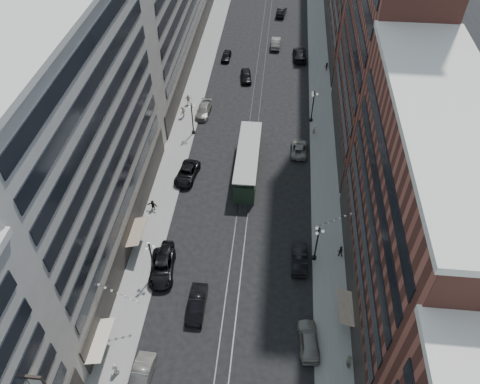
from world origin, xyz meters
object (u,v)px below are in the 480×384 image
at_px(car_4, 309,340).
at_px(pedestrian_1, 116,369).
at_px(car_7, 187,173).
at_px(pedestrian_6, 188,99).
at_px(car_11, 299,148).
at_px(car_13, 246,76).
at_px(pedestrian_5, 153,205).
at_px(lamppost_sw_far, 152,258).
at_px(streetcar, 248,162).
at_px(car_2, 162,268).
at_px(pedestrian_2, 136,236).
at_px(car_14, 276,43).
at_px(pedestrian_8, 314,130).
at_px(lamppost_se_mid, 313,105).
at_px(pedestrian_7, 340,251).
at_px(car_5, 197,304).
at_px(car_10, 299,259).
at_px(car_1, 141,378).
at_px(car_extra_0, 166,255).
at_px(lamppost_se_far, 317,243).
at_px(car_9, 226,56).
at_px(lamppost_sw_mid, 192,117).
at_px(car_8, 204,110).
at_px(pedestrian_9, 327,67).
at_px(pedestrian_4, 349,361).
at_px(pedestrian_extra_0, 183,111).
at_px(car_12, 300,54).
at_px(car_extra_1, 281,12).

relative_size(car_4, pedestrian_1, 3.24).
distance_m(car_7, pedestrian_6, 18.25).
relative_size(car_11, car_13, 1.09).
height_order(car_7, pedestrian_5, pedestrian_5).
height_order(lamppost_sw_far, streetcar, lamppost_sw_far).
distance_m(lamppost_sw_far, pedestrian_1, 12.10).
xyz_separation_m(car_2, pedestrian_2, (-4.10, 4.19, 0.28)).
relative_size(car_4, car_7, 0.89).
xyz_separation_m(car_14, pedestrian_8, (7.02, -28.58, 0.21)).
bearing_deg(lamppost_se_mid, car_7, -139.25).
bearing_deg(pedestrian_5, pedestrian_7, -0.97).
height_order(car_2, car_5, car_5).
relative_size(car_5, car_10, 1.02).
distance_m(car_1, car_extra_0, 14.79).
xyz_separation_m(streetcar, pedestrian_8, (9.50, 9.35, -0.69)).
height_order(lamppost_se_far, car_9, lamppost_se_far).
bearing_deg(streetcar, pedestrian_1, -108.49).
bearing_deg(lamppost_se_mid, lamppost_sw_mid, -164.80).
relative_size(car_1, car_8, 0.98).
xyz_separation_m(pedestrian_2, car_13, (10.12, 39.19, -0.31)).
xyz_separation_m(lamppost_sw_mid, car_extra_0, (0.80, -24.68, -2.37)).
xyz_separation_m(pedestrian_1, car_11, (17.58, 35.86, -0.23)).
height_order(car_2, pedestrian_2, pedestrian_2).
relative_size(pedestrian_5, pedestrian_6, 0.83).
bearing_deg(car_14, pedestrian_7, 101.21).
distance_m(pedestrian_5, pedestrian_9, 45.07).
xyz_separation_m(car_1, pedestrian_8, (17.17, 40.77, 0.22)).
bearing_deg(lamppost_sw_mid, pedestrian_4, -59.23).
distance_m(car_2, pedestrian_extra_0, 31.02).
relative_size(lamppost_sw_mid, car_5, 1.08).
bearing_deg(car_12, lamppost_se_far, 89.85).
bearing_deg(pedestrian_9, car_1, -105.11).
relative_size(car_extra_0, car_extra_1, 0.83).
distance_m(car_1, pedestrian_1, 2.71).
bearing_deg(car_1, car_4, 21.78).
relative_size(car_1, car_7, 0.91).
bearing_deg(car_7, car_8, 97.84).
height_order(car_5, car_14, car_5).
relative_size(car_12, car_13, 1.34).
relative_size(car_10, car_extra_1, 0.98).
relative_size(car_7, pedestrian_8, 3.11).
distance_m(pedestrian_1, car_11, 39.94).
relative_size(car_5, pedestrian_1, 3.33).
bearing_deg(lamppost_sw_far, lamppost_se_mid, 60.10).
height_order(pedestrian_6, pedestrian_7, pedestrian_6).
relative_size(lamppost_sw_far, pedestrian_extra_0, 2.94).
distance_m(streetcar, pedestrian_extra_0, 16.89).
distance_m(car_12, pedestrian_5, 46.44).
bearing_deg(car_1, car_5, 67.79).
relative_size(lamppost_se_mid, car_2, 0.94).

